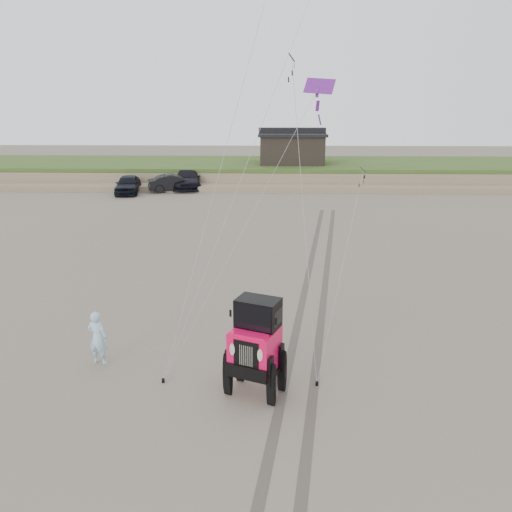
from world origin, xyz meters
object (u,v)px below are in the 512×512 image
Objects in this scene: truck_a at (128,184)px; truck_c at (188,179)px; cabin at (292,147)px; man at (98,338)px; jeep at (255,358)px; truck_b at (174,183)px.

truck_c reaches higher than truck_a.
man is (-6.94, -36.38, -2.42)m from cabin.
truck_a is 29.49m from man.
cabin is at bearing 21.58° from truck_a.
jeep reaches higher than truck_c.
truck_c is 33.63m from jeep.
jeep is (7.05, -32.88, 0.19)m from truck_c.
truck_c is at bearing -71.92° from man.
truck_b is 32.21m from jeep.
cabin is at bearing -74.71° from truck_b.
man is at bearing -100.80° from cabin.
jeep is at bearing -93.57° from cabin.
cabin is 1.10× the size of truck_c.
cabin reaches higher than truck_a.
cabin is at bearing 108.41° from jeep.
cabin is 37.11m from man.
cabin is at bearing 22.76° from truck_c.
truck_a is at bearing -62.53° from man.
jeep is (-2.36, -37.80, -2.21)m from cabin.
truck_a is 0.82× the size of jeep.
jeep is (7.95, -31.21, 0.30)m from truck_b.
cabin is 1.40× the size of truck_a.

